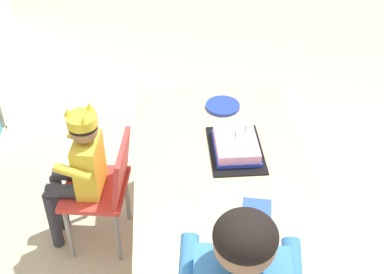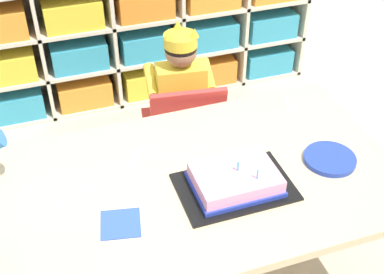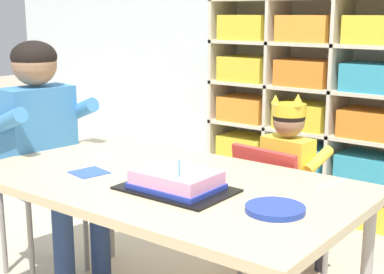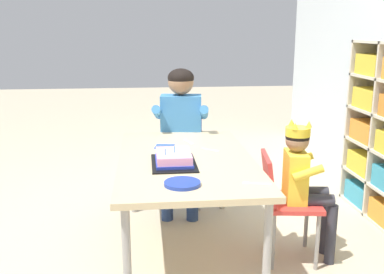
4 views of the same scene
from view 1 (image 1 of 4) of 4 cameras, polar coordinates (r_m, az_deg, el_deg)
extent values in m
plane|color=beige|center=(2.74, 2.90, -12.86)|extent=(16.00, 16.00, 0.00)
cube|color=#D1B789|center=(2.32, 3.35, -3.77)|extent=(1.38, 0.78, 0.03)
cylinder|color=#9E9993|center=(3.04, 7.97, 0.21)|extent=(0.04, 0.04, 0.56)
cylinder|color=#9E9993|center=(2.98, -4.65, -0.34)|extent=(0.04, 0.04, 0.56)
cube|color=red|center=(2.60, -10.73, -5.69)|extent=(0.38, 0.35, 0.03)
cube|color=red|center=(2.47, -7.89, -3.42)|extent=(0.32, 0.10, 0.27)
cylinder|color=gray|center=(2.85, -12.14, -6.27)|extent=(0.02, 0.02, 0.34)
cylinder|color=gray|center=(2.67, -13.54, -10.43)|extent=(0.02, 0.02, 0.34)
cylinder|color=gray|center=(2.80, -7.23, -6.59)|extent=(0.02, 0.02, 0.34)
cylinder|color=gray|center=(2.61, -8.25, -10.87)|extent=(0.02, 0.02, 0.34)
cube|color=yellow|center=(2.50, -11.36, -3.12)|extent=(0.22, 0.14, 0.29)
sphere|color=#997051|center=(2.37, -12.00, 0.85)|extent=(0.13, 0.13, 0.13)
ellipsoid|color=black|center=(2.36, -12.06, 1.24)|extent=(0.14, 0.14, 0.10)
cylinder|color=yellow|center=(2.34, -12.15, 1.83)|extent=(0.14, 0.14, 0.05)
cone|color=yellow|center=(2.33, -13.70, 2.72)|extent=(0.04, 0.04, 0.04)
cone|color=yellow|center=(2.35, -11.36, 3.41)|extent=(0.04, 0.04, 0.04)
cone|color=yellow|center=(2.27, -11.94, 1.90)|extent=(0.04, 0.04, 0.04)
cylinder|color=#33333D|center=(2.65, -12.97, -4.03)|extent=(0.10, 0.22, 0.07)
cylinder|color=#33333D|center=(2.56, -13.64, -5.90)|extent=(0.10, 0.22, 0.07)
cylinder|color=#33333D|center=(2.82, -14.45, -7.09)|extent=(0.06, 0.06, 0.36)
cylinder|color=#33333D|center=(2.74, -15.14, -8.93)|extent=(0.06, 0.06, 0.36)
cylinder|color=yellow|center=(2.56, -11.84, -0.16)|extent=(0.07, 0.18, 0.10)
cylinder|color=yellow|center=(2.38, -13.19, -3.85)|extent=(0.07, 0.18, 0.10)
sphere|color=#997051|center=(1.53, 5.92, -11.62)|extent=(0.19, 0.19, 0.19)
ellipsoid|color=black|center=(1.51, 5.99, -10.91)|extent=(0.19, 0.19, 0.14)
cylinder|color=#3D7FBC|center=(1.73, -0.41, -14.63)|extent=(0.25, 0.09, 0.14)
cube|color=black|center=(2.41, 4.88, -1.43)|extent=(0.37, 0.25, 0.01)
cube|color=#EF9EC6|center=(2.39, 4.92, -0.80)|extent=(0.26, 0.19, 0.06)
cube|color=#283DB2|center=(2.40, 4.89, -1.21)|extent=(0.27, 0.20, 0.02)
cylinder|color=#4CB2E5|center=(2.40, 5.96, 0.91)|extent=(0.01, 0.01, 0.04)
cylinder|color=#4CB2E5|center=(2.36, 4.85, 0.24)|extent=(0.01, 0.01, 0.04)
cylinder|color=#233DA3|center=(2.69, 3.44, 3.46)|extent=(0.18, 0.18, 0.02)
cube|color=#3356B7|center=(2.14, 7.24, -7.92)|extent=(0.14, 0.14, 0.00)
cube|color=white|center=(2.17, -0.21, -6.52)|extent=(0.07, 0.07, 0.00)
cube|color=white|center=(2.20, -1.52, -5.82)|extent=(0.04, 0.04, 0.00)
cube|color=white|center=(2.03, 3.42, -10.71)|extent=(0.10, 0.04, 0.00)
cube|color=white|center=(2.07, 2.52, -9.41)|extent=(0.04, 0.03, 0.00)
cube|color=white|center=(2.69, -4.77, 3.29)|extent=(0.03, 0.10, 0.00)
cube|color=white|center=(2.68, -3.28, 3.15)|extent=(0.03, 0.04, 0.00)
camera|label=2|loc=(1.98, 44.82, 16.93)|focal=48.21mm
camera|label=3|loc=(3.53, 26.29, 18.56)|focal=51.97mm
camera|label=4|loc=(4.34, 2.70, 27.28)|focal=41.75mm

